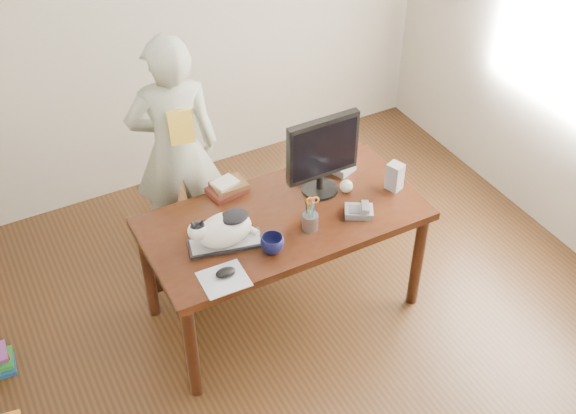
{
  "coord_description": "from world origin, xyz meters",
  "views": [
    {
      "loc": [
        -1.46,
        -2.17,
        3.39
      ],
      "look_at": [
        0.0,
        0.55,
        0.85
      ],
      "focal_mm": 45.0,
      "sensor_mm": 36.0,
      "label": 1
    }
  ],
  "objects_px": {
    "coffee_mug": "(272,244)",
    "speaker": "(395,176)",
    "person": "(175,149)",
    "baseball": "(346,186)",
    "pen_cup": "(310,220)",
    "book_stack": "(228,187)",
    "calculator": "(338,166)",
    "monitor": "(322,152)",
    "phone": "(360,211)",
    "keyboard": "(226,243)",
    "desk": "(278,227)",
    "mouse": "(226,272)",
    "cat": "(222,229)"
  },
  "relations": [
    {
      "from": "cat",
      "to": "phone",
      "type": "xyz_separation_m",
      "value": [
        0.79,
        -0.13,
        -0.09
      ]
    },
    {
      "from": "pen_cup",
      "to": "baseball",
      "type": "height_order",
      "value": "pen_cup"
    },
    {
      "from": "baseball",
      "to": "calculator",
      "type": "distance_m",
      "value": 0.23
    },
    {
      "from": "cat",
      "to": "speaker",
      "type": "distance_m",
      "value": 1.1
    },
    {
      "from": "coffee_mug",
      "to": "person",
      "type": "xyz_separation_m",
      "value": [
        -0.13,
        1.09,
        -0.01
      ]
    },
    {
      "from": "book_stack",
      "to": "pen_cup",
      "type": "bearing_deg",
      "value": -69.88
    },
    {
      "from": "monitor",
      "to": "pen_cup",
      "type": "distance_m",
      "value": 0.41
    },
    {
      "from": "phone",
      "to": "baseball",
      "type": "relative_size",
      "value": 2.52
    },
    {
      "from": "speaker",
      "to": "book_stack",
      "type": "xyz_separation_m",
      "value": [
        -0.89,
        0.43,
        -0.05
      ]
    },
    {
      "from": "mouse",
      "to": "person",
      "type": "bearing_deg",
      "value": 83.33
    },
    {
      "from": "monitor",
      "to": "coffee_mug",
      "type": "distance_m",
      "value": 0.63
    },
    {
      "from": "keyboard",
      "to": "cat",
      "type": "bearing_deg",
      "value": -171.64
    },
    {
      "from": "keyboard",
      "to": "book_stack",
      "type": "distance_m",
      "value": 0.46
    },
    {
      "from": "coffee_mug",
      "to": "speaker",
      "type": "bearing_deg",
      "value": 9.53
    },
    {
      "from": "phone",
      "to": "baseball",
      "type": "xyz_separation_m",
      "value": [
        0.04,
        0.22,
        0.01
      ]
    },
    {
      "from": "desk",
      "to": "phone",
      "type": "xyz_separation_m",
      "value": [
        0.39,
        -0.27,
        0.17
      ]
    },
    {
      "from": "desk",
      "to": "monitor",
      "type": "distance_m",
      "value": 0.53
    },
    {
      "from": "desk",
      "to": "speaker",
      "type": "bearing_deg",
      "value": -13.01
    },
    {
      "from": "calculator",
      "to": "person",
      "type": "bearing_deg",
      "value": 121.09
    },
    {
      "from": "desk",
      "to": "calculator",
      "type": "height_order",
      "value": "calculator"
    },
    {
      "from": "keyboard",
      "to": "coffee_mug",
      "type": "xyz_separation_m",
      "value": [
        0.2,
        -0.16,
        0.04
      ]
    },
    {
      "from": "pen_cup",
      "to": "calculator",
      "type": "height_order",
      "value": "pen_cup"
    },
    {
      "from": "mouse",
      "to": "book_stack",
      "type": "relative_size",
      "value": 0.45
    },
    {
      "from": "coffee_mug",
      "to": "person",
      "type": "height_order",
      "value": "person"
    },
    {
      "from": "pen_cup",
      "to": "baseball",
      "type": "xyz_separation_m",
      "value": [
        0.35,
        0.19,
        -0.02
      ]
    },
    {
      "from": "coffee_mug",
      "to": "baseball",
      "type": "bearing_deg",
      "value": 22.31
    },
    {
      "from": "speaker",
      "to": "coffee_mug",
      "type": "bearing_deg",
      "value": 169.56
    },
    {
      "from": "keyboard",
      "to": "cat",
      "type": "xyz_separation_m",
      "value": [
        -0.01,
        0.0,
        0.11
      ]
    },
    {
      "from": "keyboard",
      "to": "mouse",
      "type": "bearing_deg",
      "value": -100.91
    },
    {
      "from": "phone",
      "to": "calculator",
      "type": "relative_size",
      "value": 0.9
    },
    {
      "from": "person",
      "to": "phone",
      "type": "bearing_deg",
      "value": 135.11
    },
    {
      "from": "cat",
      "to": "calculator",
      "type": "height_order",
      "value": "cat"
    },
    {
      "from": "baseball",
      "to": "calculator",
      "type": "relative_size",
      "value": 0.36
    },
    {
      "from": "coffee_mug",
      "to": "speaker",
      "type": "distance_m",
      "value": 0.9
    },
    {
      "from": "keyboard",
      "to": "speaker",
      "type": "relative_size",
      "value": 2.49
    },
    {
      "from": "keyboard",
      "to": "calculator",
      "type": "height_order",
      "value": "calculator"
    },
    {
      "from": "pen_cup",
      "to": "phone",
      "type": "xyz_separation_m",
      "value": [
        0.31,
        -0.03,
        -0.04
      ]
    },
    {
      "from": "baseball",
      "to": "book_stack",
      "type": "bearing_deg",
      "value": 152.4
    },
    {
      "from": "desk",
      "to": "coffee_mug",
      "type": "relative_size",
      "value": 12.6
    },
    {
      "from": "desk",
      "to": "speaker",
      "type": "distance_m",
      "value": 0.75
    },
    {
      "from": "pen_cup",
      "to": "calculator",
      "type": "xyz_separation_m",
      "value": [
        0.43,
        0.4,
        -0.04
      ]
    },
    {
      "from": "person",
      "to": "desk",
      "type": "bearing_deg",
      "value": 123.52
    },
    {
      "from": "cat",
      "to": "coffee_mug",
      "type": "bearing_deg",
      "value": -24.45
    },
    {
      "from": "desk",
      "to": "pen_cup",
      "type": "bearing_deg",
      "value": -72.59
    },
    {
      "from": "speaker",
      "to": "cat",
      "type": "bearing_deg",
      "value": 159.22
    },
    {
      "from": "speaker",
      "to": "book_stack",
      "type": "distance_m",
      "value": 0.99
    },
    {
      "from": "monitor",
      "to": "phone",
      "type": "bearing_deg",
      "value": -73.33
    },
    {
      "from": "keyboard",
      "to": "book_stack",
      "type": "height_order",
      "value": "book_stack"
    },
    {
      "from": "monitor",
      "to": "coffee_mug",
      "type": "bearing_deg",
      "value": -147.16
    },
    {
      "from": "desk",
      "to": "mouse",
      "type": "distance_m",
      "value": 0.63
    }
  ]
}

